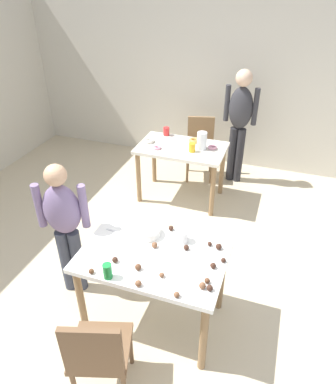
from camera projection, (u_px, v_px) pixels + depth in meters
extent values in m
plane|color=beige|center=(149.00, 310.00, 3.25)|extent=(6.40, 6.40, 0.00)
cube|color=beige|center=(230.00, 79.00, 5.10)|extent=(6.40, 0.10, 2.60)
cube|color=white|center=(153.00, 257.00, 2.79)|extent=(1.15, 0.74, 0.04)
cylinder|color=olive|center=(81.00, 301.00, 2.89)|extent=(0.06, 0.06, 0.71)
cylinder|color=olive|center=(203.00, 338.00, 2.61)|extent=(0.06, 0.06, 0.71)
cylinder|color=olive|center=(115.00, 253.00, 3.39)|extent=(0.06, 0.06, 0.71)
cylinder|color=olive|center=(221.00, 279.00, 3.10)|extent=(0.06, 0.06, 0.71)
cube|color=silver|center=(182.00, 148.00, 4.47)|extent=(1.10, 0.67, 0.04)
cylinder|color=olive|center=(139.00, 178.00, 4.59)|extent=(0.06, 0.06, 0.71)
cylinder|color=olive|center=(212.00, 191.00, 4.31)|extent=(0.06, 0.06, 0.71)
cylinder|color=olive|center=(154.00, 159.00, 5.03)|extent=(0.06, 0.06, 0.71)
cylinder|color=olive|center=(222.00, 170.00, 4.76)|extent=(0.06, 0.06, 0.71)
cube|color=brown|center=(101.00, 348.00, 2.46)|extent=(0.50, 0.50, 0.04)
cube|color=brown|center=(92.00, 352.00, 2.18)|extent=(0.37, 0.15, 0.42)
cylinder|color=brown|center=(86.00, 345.00, 2.73)|extent=(0.04, 0.04, 0.41)
cylinder|color=brown|center=(130.00, 346.00, 2.72)|extent=(0.04, 0.04, 0.41)
cube|color=olive|center=(200.00, 150.00, 5.10)|extent=(0.49, 0.49, 0.04)
cube|color=olive|center=(201.00, 131.00, 5.13)|extent=(0.38, 0.13, 0.42)
cylinder|color=olive|center=(211.00, 170.00, 5.06)|extent=(0.04, 0.04, 0.41)
cylinder|color=olive|center=(187.00, 169.00, 5.09)|extent=(0.04, 0.04, 0.41)
cylinder|color=olive|center=(211.00, 159.00, 5.35)|extent=(0.04, 0.04, 0.41)
cylinder|color=olive|center=(188.00, 159.00, 5.37)|extent=(0.04, 0.04, 0.41)
cylinder|color=#383D4C|center=(66.00, 261.00, 3.31)|extent=(0.11, 0.11, 0.68)
cylinder|color=#383D4C|center=(78.00, 261.00, 3.31)|extent=(0.11, 0.11, 0.68)
ellipsoid|color=slate|center=(62.00, 210.00, 3.00)|extent=(0.37, 0.29, 0.48)
sphere|color=tan|center=(55.00, 175.00, 2.82)|extent=(0.19, 0.19, 0.19)
cylinder|color=slate|center=(39.00, 206.00, 2.98)|extent=(0.09, 0.09, 0.41)
cylinder|color=slate|center=(84.00, 206.00, 2.98)|extent=(0.09, 0.09, 0.41)
cylinder|color=#28282D|center=(239.00, 156.00, 5.02)|extent=(0.11, 0.11, 0.80)
cylinder|color=#28282D|center=(232.00, 154.00, 5.06)|extent=(0.11, 0.11, 0.80)
ellipsoid|color=#333338|center=(241.00, 108.00, 4.67)|extent=(0.34, 0.23, 0.57)
sphere|color=beige|center=(244.00, 78.00, 4.46)|extent=(0.22, 0.22, 0.22)
cylinder|color=#333338|center=(256.00, 107.00, 4.59)|extent=(0.08, 0.08, 0.48)
cylinder|color=#333338|center=(227.00, 103.00, 4.72)|extent=(0.08, 0.08, 0.48)
cylinder|color=white|center=(148.00, 232.00, 2.97)|extent=(0.22, 0.22, 0.07)
cylinder|color=#198438|center=(108.00, 271.00, 2.55)|extent=(0.07, 0.07, 0.12)
cube|color=silver|center=(115.00, 231.00, 3.03)|extent=(0.17, 0.02, 0.01)
cylinder|color=white|center=(183.00, 236.00, 2.90)|extent=(0.09, 0.09, 0.10)
sphere|color=#3D2319|center=(213.00, 266.00, 2.65)|extent=(0.04, 0.04, 0.04)
sphere|color=#3D2319|center=(210.00, 244.00, 2.87)|extent=(0.04, 0.04, 0.04)
sphere|color=brown|center=(177.00, 295.00, 2.42)|extent=(0.04, 0.04, 0.04)
sphere|color=#3D2319|center=(219.00, 247.00, 2.83)|extent=(0.05, 0.05, 0.05)
sphere|color=#3D2319|center=(186.00, 247.00, 2.82)|extent=(0.04, 0.04, 0.04)
sphere|color=#3D2319|center=(115.00, 260.00, 2.70)|extent=(0.05, 0.05, 0.05)
sphere|color=#3D2319|center=(171.00, 228.00, 3.03)|extent=(0.04, 0.04, 0.04)
sphere|color=brown|center=(155.00, 245.00, 2.84)|extent=(0.05, 0.05, 0.05)
sphere|color=brown|center=(91.00, 271.00, 2.61)|extent=(0.04, 0.04, 0.04)
sphere|color=brown|center=(162.00, 275.00, 2.58)|extent=(0.04, 0.04, 0.04)
sphere|color=brown|center=(202.00, 286.00, 2.48)|extent=(0.05, 0.05, 0.05)
sphere|color=#3D2319|center=(223.00, 260.00, 2.71)|extent=(0.04, 0.04, 0.04)
sphere|color=brown|center=(207.00, 281.00, 2.53)|extent=(0.04, 0.04, 0.04)
sphere|color=brown|center=(138.00, 267.00, 2.64)|extent=(0.05, 0.05, 0.05)
sphere|color=#3D2319|center=(210.00, 288.00, 2.47)|extent=(0.05, 0.05, 0.05)
sphere|color=brown|center=(138.00, 283.00, 2.50)|extent=(0.05, 0.05, 0.05)
cylinder|color=white|center=(202.00, 141.00, 4.35)|extent=(0.12, 0.12, 0.22)
cylinder|color=red|center=(166.00, 131.00, 4.73)|extent=(0.08, 0.08, 0.11)
cylinder|color=yellow|center=(192.00, 147.00, 4.31)|extent=(0.08, 0.08, 0.11)
torus|color=gold|center=(194.00, 140.00, 4.57)|extent=(0.14, 0.14, 0.04)
torus|color=pink|center=(212.00, 147.00, 4.40)|extent=(0.11, 0.11, 0.03)
torus|color=pink|center=(157.00, 148.00, 4.40)|extent=(0.10, 0.10, 0.03)
torus|color=white|center=(149.00, 141.00, 4.56)|extent=(0.14, 0.14, 0.04)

